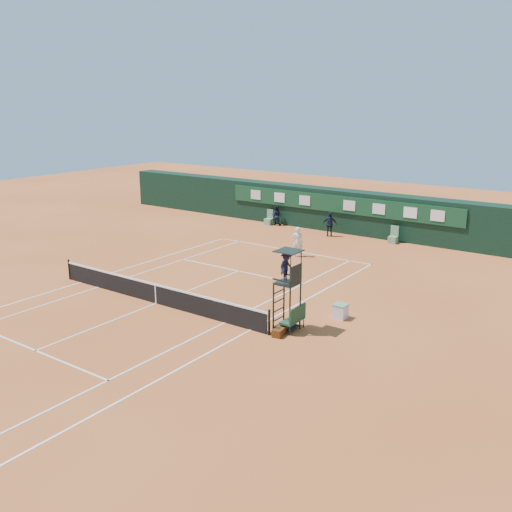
{
  "coord_description": "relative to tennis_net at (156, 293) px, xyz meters",
  "views": [
    {
      "loc": [
        18.41,
        -17.78,
        9.25
      ],
      "look_at": [
        1.48,
        6.0,
        1.2
      ],
      "focal_mm": 40.0,
      "sensor_mm": 36.0,
      "label": 1
    }
  ],
  "objects": [
    {
      "name": "back_wall",
      "position": [
        0.0,
        18.74,
        1.0
      ],
      "size": [
        40.0,
        1.65,
        3.0
      ],
      "color": "black",
      "rests_on": "ground"
    },
    {
      "name": "ball_kid_right",
      "position": [
        0.14,
        16.75,
        0.35
      ],
      "size": [
        1.08,
        0.77,
        1.71
      ],
      "primitive_type": "imported",
      "rotation": [
        0.0,
        0.0,
        3.54
      ],
      "color": "black",
      "rests_on": "ground"
    },
    {
      "name": "player",
      "position": [
        1.05,
        10.94,
        0.41
      ],
      "size": [
        0.8,
        0.7,
        1.84
      ],
      "primitive_type": "imported",
      "rotation": [
        0.0,
        0.0,
        3.61
      ],
      "color": "silver",
      "rests_on": "ground"
    },
    {
      "name": "tennis_bag",
      "position": [
        6.75,
        0.29,
        -0.35
      ],
      "size": [
        0.48,
        0.89,
        0.32
      ],
      "primitive_type": "cube",
      "rotation": [
        0.0,
        0.0,
        0.13
      ],
      "color": "black",
      "rests_on": "ground"
    },
    {
      "name": "linesman_chair_right",
      "position": [
        4.5,
        17.48,
        -0.19
      ],
      "size": [
        0.55,
        0.5,
        1.15
      ],
      "color": "#5C8C65",
      "rests_on": "ground"
    },
    {
      "name": "ground",
      "position": [
        0.0,
        0.0,
        -0.51
      ],
      "size": [
        90.0,
        90.0,
        0.0
      ],
      "primitive_type": "plane",
      "color": "#C7622E",
      "rests_on": "ground"
    },
    {
      "name": "player_bench",
      "position": [
        7.01,
        0.96,
        0.09
      ],
      "size": [
        0.56,
        1.2,
        1.1
      ],
      "color": "#193F29",
      "rests_on": "ground"
    },
    {
      "name": "tennis_net",
      "position": [
        0.0,
        0.0,
        0.0
      ],
      "size": [
        12.9,
        0.1,
        1.1
      ],
      "color": "black",
      "rests_on": "ground"
    },
    {
      "name": "tennis_ball",
      "position": [
        -0.63,
        5.51,
        -0.48
      ],
      "size": [
        0.06,
        0.06,
        0.06
      ],
      "primitive_type": "sphere",
      "color": "#C3D030",
      "rests_on": "ground"
    },
    {
      "name": "cooler",
      "position": [
        7.9,
        3.34,
        -0.18
      ],
      "size": [
        0.57,
        0.57,
        0.65
      ],
      "color": "silver",
      "rests_on": "ground"
    },
    {
      "name": "court_lines",
      "position": [
        0.0,
        0.0,
        -0.5
      ],
      "size": [
        11.05,
        23.85,
        0.01
      ],
      "color": "silver",
      "rests_on": "ground"
    },
    {
      "name": "umpire_chair",
      "position": [
        6.66,
        0.89,
        1.95
      ],
      "size": [
        0.96,
        0.95,
        3.42
      ],
      "color": "black",
      "rests_on": "ground"
    },
    {
      "name": "linesman_chair_left",
      "position": [
        -5.5,
        17.48,
        -0.19
      ],
      "size": [
        0.55,
        0.5,
        1.15
      ],
      "color": "#61946C",
      "rests_on": "ground"
    },
    {
      "name": "ball_kid_left",
      "position": [
        -4.88,
        17.6,
        0.25
      ],
      "size": [
        0.9,
        0.81,
        1.51
      ],
      "primitive_type": "imported",
      "rotation": [
        0.0,
        0.0,
        3.54
      ],
      "color": "black",
      "rests_on": "ground"
    }
  ]
}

